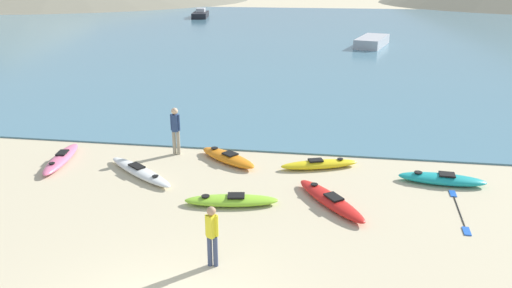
# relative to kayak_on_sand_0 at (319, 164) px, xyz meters

# --- Properties ---
(bay_water) EXTENTS (160.00, 70.00, 0.06)m
(bay_water) POSITION_rel_kayak_on_sand_0_xyz_m (-2.64, 36.24, -0.11)
(bay_water) COLOR teal
(bay_water) RESTS_ON ground_plane
(kayak_on_sand_0) EXTENTS (2.73, 1.41, 0.33)m
(kayak_on_sand_0) POSITION_rel_kayak_on_sand_0_xyz_m (0.00, 0.00, 0.00)
(kayak_on_sand_0) COLOR yellow
(kayak_on_sand_0) RESTS_ON ground_plane
(kayak_on_sand_1) EXTENTS (2.73, 0.94, 0.35)m
(kayak_on_sand_1) POSITION_rel_kayak_on_sand_0_xyz_m (3.91, -0.69, 0.01)
(kayak_on_sand_1) COLOR teal
(kayak_on_sand_1) RESTS_ON ground_plane
(kayak_on_sand_2) EXTENTS (2.80, 1.12, 0.31)m
(kayak_on_sand_2) POSITION_rel_kayak_on_sand_0_xyz_m (-2.41, -3.20, -0.01)
(kayak_on_sand_2) COLOR #8CCC2D
(kayak_on_sand_2) RESTS_ON ground_plane
(kayak_on_sand_3) EXTENTS (1.06, 3.08, 0.34)m
(kayak_on_sand_3) POSITION_rel_kayak_on_sand_0_xyz_m (-9.01, -0.89, 0.01)
(kayak_on_sand_3) COLOR #E5668C
(kayak_on_sand_3) RESTS_ON ground_plane
(kayak_on_sand_4) EXTENTS (2.54, 2.18, 0.36)m
(kayak_on_sand_4) POSITION_rel_kayak_on_sand_0_xyz_m (-3.23, 0.10, 0.02)
(kayak_on_sand_4) COLOR orange
(kayak_on_sand_4) RESTS_ON ground_plane
(kayak_on_sand_5) EXTENTS (2.34, 2.91, 0.34)m
(kayak_on_sand_5) POSITION_rel_kayak_on_sand_0_xyz_m (0.43, -2.76, 0.01)
(kayak_on_sand_5) COLOR red
(kayak_on_sand_5) RESTS_ON ground_plane
(kayak_on_sand_6) EXTENTS (3.09, 2.55, 0.30)m
(kayak_on_sand_6) POSITION_rel_kayak_on_sand_0_xyz_m (-5.86, -1.54, -0.01)
(kayak_on_sand_6) COLOR white
(kayak_on_sand_6) RESTS_ON ground_plane
(person_near_foreground) EXTENTS (0.31, 0.26, 1.51)m
(person_near_foreground) POSITION_rel_kayak_on_sand_0_xyz_m (-2.20, -6.36, 0.72)
(person_near_foreground) COLOR #384260
(person_near_foreground) RESTS_ON ground_plane
(person_near_waterline) EXTENTS (0.36, 0.26, 1.76)m
(person_near_waterline) POSITION_rel_kayak_on_sand_0_xyz_m (-5.25, 0.56, 0.87)
(person_near_waterline) COLOR gray
(person_near_waterline) RESTS_ON ground_plane
(moored_boat_0) EXTENTS (2.77, 5.68, 1.20)m
(moored_boat_0) POSITION_rel_kayak_on_sand_0_xyz_m (-18.06, 51.82, 0.34)
(moored_boat_0) COLOR black
(moored_boat_0) RESTS_ON bay_water
(moored_boat_1) EXTENTS (3.35, 5.72, 0.80)m
(moored_boat_1) POSITION_rel_kayak_on_sand_0_xyz_m (3.44, 28.64, 0.32)
(moored_boat_1) COLOR #B2B2B7
(moored_boat_1) RESTS_ON bay_water
(loose_paddle) EXTENTS (0.33, 2.79, 0.03)m
(loose_paddle) POSITION_rel_kayak_on_sand_0_xyz_m (4.04, -2.63, -0.13)
(loose_paddle) COLOR black
(loose_paddle) RESTS_ON ground_plane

